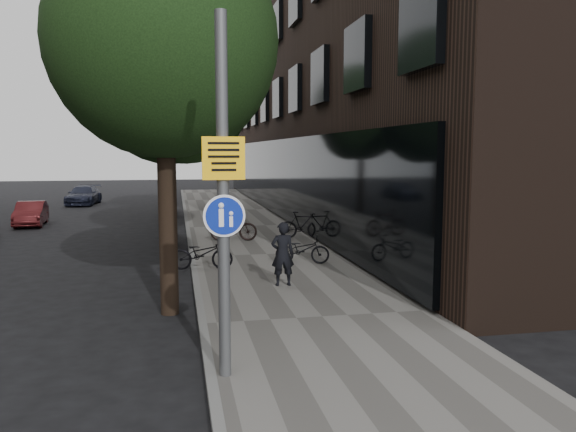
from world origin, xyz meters
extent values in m
plane|color=black|center=(0.00, 0.00, 0.00)|extent=(120.00, 120.00, 0.00)
cube|color=slate|center=(0.25, 10.00, 0.06)|extent=(4.50, 60.00, 0.12)
cube|color=slate|center=(-2.00, 10.00, 0.07)|extent=(0.15, 60.00, 0.13)
cube|color=black|center=(8.50, 22.00, 9.00)|extent=(12.00, 40.00, 18.00)
cylinder|color=black|center=(-2.60, 4.50, 1.60)|extent=(0.36, 0.36, 3.20)
sphere|color=black|center=(-2.60, 4.50, 5.30)|extent=(4.40, 4.40, 4.40)
sphere|color=black|center=(-2.20, 5.30, 4.30)|extent=(2.64, 2.64, 2.64)
cylinder|color=black|center=(-2.60, 13.00, 1.60)|extent=(0.36, 0.36, 3.20)
sphere|color=black|center=(-2.60, 13.00, 5.30)|extent=(5.00, 5.00, 5.00)
sphere|color=black|center=(-2.20, 13.80, 4.30)|extent=(3.00, 3.00, 3.00)
cylinder|color=black|center=(-2.60, 22.00, 1.60)|extent=(0.36, 0.36, 3.20)
sphere|color=black|center=(-2.60, 22.00, 5.30)|extent=(5.00, 5.00, 5.00)
sphere|color=black|center=(-2.20, 22.80, 4.30)|extent=(3.00, 3.00, 3.00)
cylinder|color=#595B5E|center=(-1.80, 0.88, 2.60)|extent=(0.17, 0.17, 4.96)
cube|color=#FDB80D|center=(-1.80, 0.88, 3.15)|extent=(0.57, 0.07, 0.57)
cylinder|color=#0E249D|center=(-1.80, 0.88, 2.38)|extent=(0.51, 0.05, 0.51)
cylinder|color=white|center=(-1.80, 0.88, 2.38)|extent=(0.57, 0.05, 0.57)
imported|color=black|center=(-0.03, 5.93, 0.87)|extent=(0.55, 0.36, 1.50)
imported|color=black|center=(1.00, 8.38, 0.52)|extent=(1.60, 0.92, 0.79)
imported|color=black|center=(2.00, 12.84, 0.61)|extent=(1.68, 0.71, 0.98)
imported|color=black|center=(-1.80, 8.10, 0.55)|extent=(1.70, 0.80, 0.86)
imported|color=black|center=(-0.48, 12.76, 0.61)|extent=(1.69, 0.71, 0.98)
imported|color=#58191B|center=(-8.72, 19.48, 0.53)|extent=(1.42, 3.30, 1.06)
imported|color=#1C2033|center=(-8.03, 29.38, 0.58)|extent=(1.88, 4.07, 1.15)
camera|label=1|loc=(-2.41, -6.72, 3.24)|focal=35.00mm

